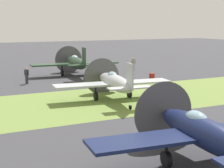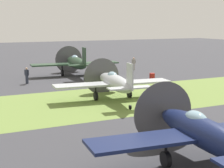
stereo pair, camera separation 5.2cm
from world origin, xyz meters
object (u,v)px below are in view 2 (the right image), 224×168
(airplane_trail, at_px, (202,132))
(ground_crew_chief, at_px, (27,75))
(fuel_drum, at_px, (152,77))
(airplane_wingman, at_px, (114,82))
(ground_crew_mechanic, at_px, (134,63))
(airplane_lead, at_px, (76,63))

(airplane_trail, bearing_deg, ground_crew_chief, 100.79)
(fuel_drum, bearing_deg, airplane_trail, -116.90)
(airplane_wingman, bearing_deg, ground_crew_chief, 119.89)
(airplane_wingman, xyz_separation_m, airplane_trail, (-2.58, -14.05, 0.06))
(airplane_trail, relative_size, ground_crew_mechanic, 6.09)
(airplane_lead, relative_size, airplane_wingman, 1.07)
(ground_crew_chief, distance_m, ground_crew_mechanic, 16.17)
(ground_crew_mechanic, height_order, fuel_drum, ground_crew_mechanic)
(airplane_lead, relative_size, airplane_trail, 1.03)
(ground_crew_mechanic, relative_size, fuel_drum, 1.92)
(ground_crew_mechanic, bearing_deg, ground_crew_chief, 14.01)
(fuel_drum, bearing_deg, ground_crew_mechanic, 73.01)
(ground_crew_mechanic, bearing_deg, airplane_lead, 7.16)
(ground_crew_mechanic, distance_m, fuel_drum, 9.47)
(airplane_lead, relative_size, fuel_drum, 11.99)
(airplane_lead, xyz_separation_m, ground_crew_mechanic, (8.87, 1.51, -0.69))
(ground_crew_chief, xyz_separation_m, fuel_drum, (12.74, -4.44, -0.46))
(ground_crew_mechanic, bearing_deg, fuel_drum, 70.49)
(airplane_lead, xyz_separation_m, airplane_trail, (-4.40, -28.23, -0.04))
(airplane_wingman, distance_m, airplane_trail, 14.28)
(ground_crew_mechanic, xyz_separation_m, fuel_drum, (-2.76, -9.04, -0.46))
(airplane_wingman, height_order, fuel_drum, airplane_wingman)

